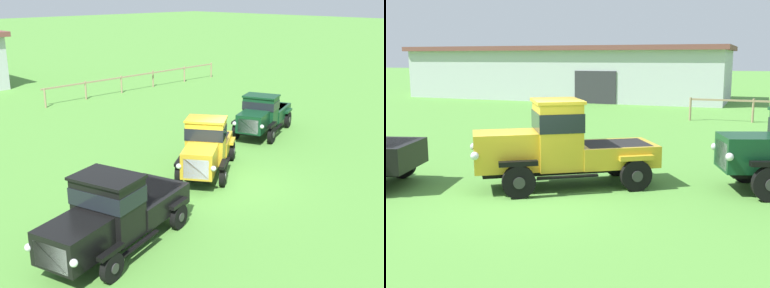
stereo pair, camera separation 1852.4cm
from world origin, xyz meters
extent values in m
plane|color=#518E38|center=(0.00, 0.00, 0.00)|extent=(240.00, 240.00, 0.00)
cylinder|color=#997F60|center=(1.45, 16.27, 0.63)|extent=(0.12, 0.12, 1.25)
cylinder|color=#997F60|center=(4.65, 16.58, 0.63)|extent=(0.12, 0.12, 1.25)
cylinder|color=#997F60|center=(7.66, 16.58, 0.63)|extent=(0.12, 0.12, 1.25)
cylinder|color=#997F60|center=(10.81, 16.75, 0.63)|extent=(0.12, 0.12, 1.25)
cylinder|color=#997F60|center=(13.99, 16.57, 0.63)|extent=(0.12, 0.12, 1.25)
cylinder|color=#997F60|center=(17.13, 16.51, 0.63)|extent=(0.12, 0.12, 1.25)
cube|color=#997F60|center=(9.29, 16.56, 1.13)|extent=(15.87, 0.08, 0.10)
cylinder|color=black|center=(-6.99, -2.32, 0.39)|extent=(0.81, 0.39, 0.79)
cylinder|color=#2D2D2D|center=(-6.96, -2.42, 0.39)|extent=(0.27, 0.10, 0.27)
cylinder|color=black|center=(-7.52, -0.43, 0.39)|extent=(0.81, 0.39, 0.79)
cylinder|color=#2D2D2D|center=(-7.54, -0.33, 0.39)|extent=(0.27, 0.10, 0.27)
cylinder|color=black|center=(-3.82, -1.43, 0.39)|extent=(0.81, 0.39, 0.79)
cylinder|color=#2D2D2D|center=(-3.79, -1.53, 0.39)|extent=(0.27, 0.10, 0.27)
cylinder|color=black|center=(-4.35, 0.46, 0.39)|extent=(0.81, 0.39, 0.79)
cylinder|color=#2D2D2D|center=(-4.38, 0.56, 0.39)|extent=(0.27, 0.10, 0.27)
cube|color=black|center=(-5.79, -0.96, 0.47)|extent=(4.89, 2.32, 0.12)
cube|color=black|center=(-7.49, -1.44, 0.99)|extent=(1.96, 1.77, 0.91)
cube|color=silver|center=(-8.26, -1.66, 0.94)|extent=(0.35, 1.05, 0.68)
sphere|color=silver|center=(-8.07, -2.37, 1.01)|extent=(0.20, 0.20, 0.20)
sphere|color=silver|center=(-8.46, -0.95, 1.01)|extent=(0.20, 0.20, 0.20)
cube|color=black|center=(-6.99, -2.32, 0.84)|extent=(0.92, 0.44, 0.12)
cube|color=black|center=(-7.52, -0.43, 0.84)|extent=(0.92, 0.44, 0.12)
cube|color=black|center=(-6.13, -1.06, 1.36)|extent=(1.60, 1.98, 1.67)
cube|color=black|center=(-6.13, -1.06, 1.74)|extent=(1.65, 2.03, 0.47)
cube|color=black|center=(-6.13, -1.06, 2.24)|extent=(1.73, 2.08, 0.08)
cube|color=black|center=(-5.76, -1.95, 0.45)|extent=(1.62, 0.58, 0.05)
cube|color=black|center=(-6.28, -0.10, 0.45)|extent=(1.62, 0.58, 0.05)
cube|color=black|center=(-4.43, -0.58, 0.87)|extent=(2.76, 2.37, 0.67)
cube|color=black|center=(-4.43, -0.58, 1.17)|extent=(2.32, 2.01, 0.06)
cube|color=black|center=(-3.82, -1.43, 0.84)|extent=(0.89, 0.43, 0.12)
cube|color=black|center=(-4.35, 0.46, 0.84)|extent=(0.89, 0.43, 0.12)
cylinder|color=black|center=(-0.31, -0.15, 0.41)|extent=(0.79, 0.62, 0.81)
cylinder|color=#2D2D2D|center=(-0.24, -0.24, 0.41)|extent=(0.25, 0.18, 0.29)
cylinder|color=black|center=(-1.24, 1.25, 0.41)|extent=(0.79, 0.62, 0.81)
cylinder|color=#2D2D2D|center=(-1.30, 1.34, 0.41)|extent=(0.25, 0.18, 0.29)
cylinder|color=black|center=(2.18, 1.52, 0.41)|extent=(0.79, 0.62, 0.81)
cylinder|color=#2D2D2D|center=(2.24, 1.42, 0.41)|extent=(0.25, 0.18, 0.29)
cylinder|color=black|center=(1.25, 2.91, 0.41)|extent=(0.79, 0.62, 0.81)
cylinder|color=#2D2D2D|center=(1.18, 3.00, 0.41)|extent=(0.25, 0.18, 0.29)
cube|color=black|center=(0.34, 1.29, 0.49)|extent=(4.14, 3.20, 0.12)
cube|color=gold|center=(-0.97, 0.42, 1.03)|extent=(1.98, 1.86, 0.97)
cube|color=silver|center=(-1.61, -0.01, 0.98)|extent=(0.56, 0.80, 0.72)
sphere|color=silver|center=(-1.27, -0.54, 1.05)|extent=(0.20, 0.20, 0.20)
sphere|color=silver|center=(-1.97, 0.51, 1.05)|extent=(0.20, 0.20, 0.20)
cube|color=black|center=(-0.31, -0.15, 0.86)|extent=(0.89, 0.69, 0.12)
cube|color=black|center=(-1.24, 1.25, 0.86)|extent=(0.89, 0.69, 0.12)
cube|color=gold|center=(0.15, 1.16, 1.39)|extent=(1.73, 1.84, 1.69)
cube|color=black|center=(0.15, 1.16, 1.77)|extent=(1.79, 1.89, 0.47)
cube|color=gold|center=(0.15, 1.16, 2.27)|extent=(1.86, 1.95, 0.08)
cube|color=black|center=(0.70, 0.54, 0.47)|extent=(1.35, 0.97, 0.05)
cube|color=black|center=(-0.22, 1.91, 0.47)|extent=(1.35, 0.97, 0.05)
cube|color=gold|center=(1.46, 2.04, 0.83)|extent=(2.57, 2.42, 0.56)
cube|color=black|center=(1.46, 2.04, 1.08)|extent=(2.16, 2.05, 0.06)
cube|color=gold|center=(2.18, 1.52, 0.86)|extent=(0.86, 0.66, 0.12)
cube|color=gold|center=(1.25, 2.91, 0.86)|extent=(0.86, 0.66, 0.12)
cylinder|color=black|center=(5.37, 1.73, 0.43)|extent=(0.88, 0.47, 0.87)
cylinder|color=#2D2D2D|center=(5.41, 1.62, 0.43)|extent=(0.30, 0.13, 0.30)
cylinder|color=black|center=(4.76, 3.42, 0.43)|extent=(0.88, 0.47, 0.87)
cylinder|color=#2D2D2D|center=(4.72, 3.52, 0.43)|extent=(0.30, 0.13, 0.30)
cylinder|color=black|center=(8.34, 2.80, 0.43)|extent=(0.88, 0.47, 0.87)
cylinder|color=#2D2D2D|center=(8.37, 2.70, 0.43)|extent=(0.30, 0.13, 0.30)
cylinder|color=black|center=(7.72, 4.49, 0.43)|extent=(0.88, 0.47, 0.87)
cylinder|color=#2D2D2D|center=(7.69, 4.59, 0.43)|extent=(0.30, 0.13, 0.30)
cube|color=black|center=(6.50, 3.09, 0.52)|extent=(4.62, 2.48, 0.12)
cube|color=#0F381E|center=(4.86, 2.50, 1.02)|extent=(1.80, 1.68, 0.88)
cube|color=silver|center=(4.21, 2.26, 0.97)|extent=(0.39, 0.95, 0.66)
sphere|color=silver|center=(4.43, 1.62, 1.04)|extent=(0.20, 0.20, 0.20)
sphere|color=silver|center=(3.97, 2.89, 1.04)|extent=(0.20, 0.20, 0.20)
cube|color=black|center=(5.37, 1.73, 0.92)|extent=(1.01, 0.53, 0.12)
cube|color=black|center=(4.76, 3.42, 0.92)|extent=(1.01, 0.53, 0.12)
cube|color=#0F381E|center=(6.04, 2.93, 1.29)|extent=(1.54, 1.85, 1.43)
cube|color=black|center=(6.04, 2.93, 1.62)|extent=(1.59, 1.90, 0.40)
cube|color=#0F381E|center=(6.04, 2.93, 2.05)|extent=(1.66, 1.95, 0.08)
cube|color=black|center=(6.45, 2.13, 0.50)|extent=(1.45, 0.64, 0.05)
cube|color=black|center=(5.84, 3.79, 0.50)|extent=(1.45, 0.64, 0.05)
cube|color=#0F381E|center=(7.69, 3.52, 0.87)|extent=(2.85, 2.39, 0.59)
cube|color=black|center=(7.69, 3.52, 1.14)|extent=(2.40, 2.02, 0.06)
cube|color=#0F381E|center=(8.34, 2.80, 0.92)|extent=(0.97, 0.51, 0.12)
cube|color=#0F381E|center=(7.72, 4.49, 0.92)|extent=(0.97, 0.51, 0.12)
camera|label=1|loc=(-13.06, -11.19, 7.01)|focal=45.00mm
camera|label=2|loc=(5.07, -10.15, 3.37)|focal=45.00mm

